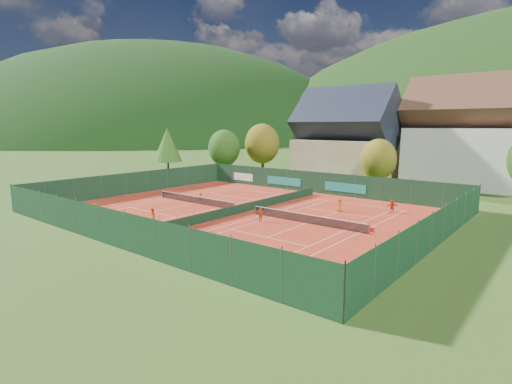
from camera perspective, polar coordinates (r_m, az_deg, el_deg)
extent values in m
plane|color=#32541A|center=(43.94, -1.65, -2.93)|extent=(600.00, 600.00, 0.00)
cube|color=#B52F1A|center=(43.93, -1.65, -2.90)|extent=(40.00, 32.00, 0.01)
cube|color=white|center=(57.93, 0.02, 0.14)|extent=(10.97, 0.06, 0.00)
cube|color=white|center=(42.55, -20.64, -3.92)|extent=(10.97, 0.06, 0.00)
cube|color=white|center=(53.55, -12.66, -0.87)|extent=(0.06, 23.77, 0.00)
cube|color=white|center=(45.58, -4.05, -2.46)|extent=(0.06, 23.77, 0.00)
cube|color=white|center=(52.49, -11.73, -1.04)|extent=(0.06, 23.77, 0.00)
cube|color=white|center=(46.51, -5.28, -2.23)|extent=(0.06, 23.77, 0.00)
cube|color=white|center=(53.84, -3.66, -0.60)|extent=(8.23, 0.06, 0.00)
cube|color=white|center=(45.46, -14.68, -2.78)|extent=(8.23, 0.06, 0.00)
cube|color=white|center=(49.42, -8.70, -1.61)|extent=(0.06, 12.80, 0.00)
cube|color=white|center=(49.60, 14.53, -1.76)|extent=(10.97, 0.06, 0.00)
cube|color=white|center=(30.24, -4.87, -8.70)|extent=(10.97, 0.06, 0.00)
cube|color=white|center=(42.37, 0.94, -3.35)|extent=(0.06, 23.77, 0.00)
cube|color=white|center=(36.83, 14.55, -5.64)|extent=(0.06, 23.77, 0.00)
cube|color=white|center=(41.56, 2.43, -3.62)|extent=(0.06, 23.77, 0.00)
cube|color=white|center=(37.39, 12.64, -5.34)|extent=(0.06, 23.77, 0.00)
cube|color=white|center=(44.75, 11.60, -2.86)|extent=(8.23, 0.06, 0.00)
cube|color=white|center=(34.22, 1.55, -6.50)|extent=(8.23, 0.06, 0.00)
cube|color=white|center=(39.32, 7.26, -4.45)|extent=(0.06, 12.80, 0.00)
cylinder|color=#59595B|center=(54.17, -13.28, -0.24)|extent=(0.10, 0.10, 1.02)
cylinder|color=#59595B|center=(44.87, -3.20, -1.99)|extent=(0.10, 0.10, 1.02)
cube|color=black|center=(49.33, -8.71, -1.09)|extent=(12.80, 0.02, 0.86)
cube|color=white|center=(49.26, -8.73, -0.60)|extent=(12.80, 0.04, 0.06)
cube|color=red|center=(44.71, -2.96, -2.11)|extent=(0.40, 0.04, 0.40)
cylinder|color=#59595B|center=(42.82, -0.02, -2.53)|extent=(0.10, 0.10, 1.02)
cylinder|color=#59595B|center=(36.35, 15.90, -5.09)|extent=(0.10, 0.10, 1.02)
cube|color=black|center=(39.21, 7.27, -3.81)|extent=(12.80, 0.02, 0.86)
cube|color=white|center=(39.12, 7.28, -3.20)|extent=(12.80, 0.04, 0.06)
cube|color=red|center=(36.28, 16.26, -5.24)|extent=(0.40, 0.04, 0.40)
cube|color=#12321F|center=(43.83, -1.65, -2.27)|extent=(0.03, 28.80, 1.00)
cube|color=#12331D|center=(56.57, 8.97, 1.32)|extent=(40.00, 0.04, 3.00)
cube|color=teal|center=(59.76, 3.96, 1.56)|extent=(6.00, 0.03, 1.20)
cube|color=teal|center=(54.69, 12.56, 0.61)|extent=(6.00, 0.03, 1.20)
cube|color=silver|center=(64.65, -1.85, 2.18)|extent=(4.00, 0.03, 1.20)
cube|color=#12341C|center=(33.47, -19.89, -4.80)|extent=(40.00, 0.04, 3.00)
cube|color=#163D24|center=(58.52, -16.68, 1.31)|extent=(0.04, 32.00, 3.00)
cube|color=#163C22|center=(34.41, 24.59, -4.72)|extent=(0.04, 32.00, 3.00)
cube|color=#B21414|center=(30.75, 22.53, -6.79)|extent=(0.03, 3.00, 1.20)
cube|color=#B21414|center=(40.20, 26.66, -3.35)|extent=(0.03, 3.00, 1.20)
cube|color=#C9B58E|center=(70.03, 12.67, 4.41)|extent=(15.00, 12.00, 7.00)
cube|color=#1E2333|center=(69.78, 12.87, 9.73)|extent=(16.20, 12.00, 12.00)
cube|color=silver|center=(69.73, 29.13, 4.25)|extent=(20.00, 11.00, 9.00)
cube|color=brown|center=(69.59, 29.62, 10.19)|extent=(21.60, 11.00, 11.00)
cylinder|color=#4B2C1A|center=(72.95, -4.52, 3.15)|extent=(0.36, 0.36, 2.80)
ellipsoid|color=#285618|center=(72.62, -4.56, 6.29)|extent=(5.72, 5.72, 6.58)
cylinder|color=#4D2D1B|center=(74.84, 0.88, 3.47)|extent=(0.36, 0.36, 3.15)
ellipsoid|color=olive|center=(74.50, 0.89, 6.92)|extent=(6.44, 6.44, 7.40)
cylinder|color=#4B351B|center=(84.78, 1.04, 4.30)|extent=(0.36, 0.36, 3.50)
cone|color=#2F611B|center=(84.47, 1.05, 7.68)|extent=(5.60, 5.60, 6.50)
cylinder|color=#482E19|center=(59.35, 16.91, 1.14)|extent=(0.36, 0.36, 2.45)
ellipsoid|color=olive|center=(58.97, 17.08, 4.50)|extent=(5.01, 5.01, 5.76)
cylinder|color=#422C17|center=(71.97, -12.40, 3.01)|extent=(0.36, 0.36, 3.15)
cone|color=#2F611B|center=(71.62, -12.53, 6.59)|extent=(5.04, 5.04, 5.85)
ellipsoid|color=black|center=(317.18, -12.98, 1.08)|extent=(340.00, 340.00, 204.00)
cylinder|color=slate|center=(28.57, 3.04, -8.96)|extent=(0.02, 0.02, 0.80)
cylinder|color=slate|center=(28.40, 3.53, -9.08)|extent=(0.02, 0.02, 0.80)
cylinder|color=slate|center=(28.80, 3.39, -8.81)|extent=(0.02, 0.02, 0.80)
cylinder|color=slate|center=(28.63, 3.88, -8.93)|extent=(0.02, 0.02, 0.80)
cube|color=slate|center=(28.55, 3.46, -8.66)|extent=(0.34, 0.34, 0.30)
ellipsoid|color=#CCD833|center=(28.54, 3.46, -8.60)|extent=(0.28, 0.28, 0.16)
sphere|color=#CCD833|center=(47.41, -16.65, -2.35)|extent=(0.07, 0.07, 0.07)
sphere|color=#CCD833|center=(35.17, -6.23, -6.07)|extent=(0.07, 0.07, 0.07)
sphere|color=#CCD833|center=(43.63, 4.97, -2.99)|extent=(0.07, 0.07, 0.07)
imported|color=orange|center=(45.07, -21.98, -2.39)|extent=(0.59, 0.49, 1.39)
imported|color=#D74D13|center=(40.92, -14.58, -3.19)|extent=(0.83, 0.81, 1.34)
imported|color=#D95413|center=(49.52, -7.92, -0.82)|extent=(0.92, 0.66, 1.29)
imported|color=#D05E12|center=(39.48, 0.63, -3.27)|extent=(0.78, 0.88, 1.43)
imported|color=orange|center=(45.04, 11.84, -1.80)|extent=(0.84, 0.65, 1.53)
imported|color=#D24412|center=(46.09, 18.88, -1.90)|extent=(1.31, 1.23, 1.47)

